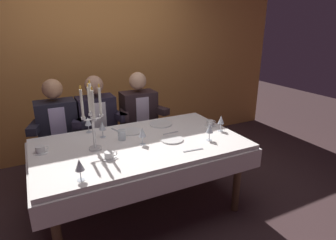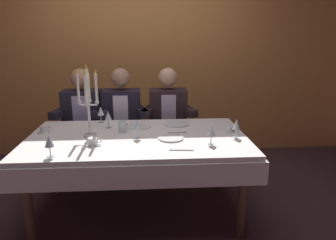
# 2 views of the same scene
# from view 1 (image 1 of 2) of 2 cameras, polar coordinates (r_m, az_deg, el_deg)

# --- Properties ---
(ground_plane) EXTENTS (12.00, 12.00, 0.00)m
(ground_plane) POSITION_cam_1_polar(r_m,az_deg,el_deg) (3.01, -5.19, -17.49)
(ground_plane) COLOR #412D2E
(back_wall) EXTENTS (6.00, 0.12, 2.70)m
(back_wall) POSITION_cam_1_polar(r_m,az_deg,el_deg) (4.05, -14.74, 12.16)
(back_wall) COLOR #D98E45
(back_wall) RESTS_ON ground_plane
(dining_table) EXTENTS (1.94, 1.14, 0.74)m
(dining_table) POSITION_cam_1_polar(r_m,az_deg,el_deg) (2.69, -5.58, -6.78)
(dining_table) COLOR white
(dining_table) RESTS_ON ground_plane
(candelabra) EXTENTS (0.19, 0.19, 0.62)m
(candelabra) POSITION_cam_1_polar(r_m,az_deg,el_deg) (2.46, -15.08, 0.51)
(candelabra) COLOR silver
(candelabra) RESTS_ON dining_table
(dinner_plate_0) EXTENTS (0.23, 0.23, 0.01)m
(dinner_plate_0) POSITION_cam_1_polar(r_m,az_deg,el_deg) (2.89, -7.54, -2.33)
(dinner_plate_0) COLOR white
(dinner_plate_0) RESTS_ON dining_table
(dinner_plate_1) EXTENTS (0.22, 0.22, 0.01)m
(dinner_plate_1) POSITION_cam_1_polar(r_m,az_deg,el_deg) (2.67, 0.81, -3.97)
(dinner_plate_1) COLOR white
(dinner_plate_1) RESTS_ON dining_table
(dinner_plate_2) EXTENTS (0.25, 0.25, 0.01)m
(dinner_plate_2) POSITION_cam_1_polar(r_m,az_deg,el_deg) (3.07, -1.49, -0.82)
(dinner_plate_2) COLOR white
(dinner_plate_2) RESTS_ON dining_table
(wine_glass_0) EXTENTS (0.07, 0.07, 0.16)m
(wine_glass_0) POSITION_cam_1_polar(r_m,az_deg,el_deg) (2.77, -13.21, -1.17)
(wine_glass_0) COLOR silver
(wine_glass_0) RESTS_ON dining_table
(wine_glass_1) EXTENTS (0.07, 0.07, 0.16)m
(wine_glass_1) POSITION_cam_1_polar(r_m,az_deg,el_deg) (2.93, -15.92, -0.32)
(wine_glass_1) COLOR silver
(wine_glass_1) RESTS_ON dining_table
(wine_glass_2) EXTENTS (0.07, 0.07, 0.16)m
(wine_glass_2) POSITION_cam_1_polar(r_m,az_deg,el_deg) (2.06, -17.52, -8.82)
(wine_glass_2) COLOR silver
(wine_glass_2) RESTS_ON dining_table
(wine_glass_3) EXTENTS (0.07, 0.07, 0.16)m
(wine_glass_3) POSITION_cam_1_polar(r_m,az_deg,el_deg) (2.65, 8.44, -1.76)
(wine_glass_3) COLOR silver
(wine_glass_3) RESTS_ON dining_table
(wine_glass_4) EXTENTS (0.07, 0.07, 0.16)m
(wine_glass_4) POSITION_cam_1_polar(r_m,az_deg,el_deg) (2.91, 10.71, -0.05)
(wine_glass_4) COLOR silver
(wine_glass_4) RESTS_ON dining_table
(wine_glass_5) EXTENTS (0.07, 0.07, 0.16)m
(wine_glass_5) POSITION_cam_1_polar(r_m,az_deg,el_deg) (2.55, -5.19, -2.59)
(wine_glass_5) COLOR silver
(wine_glass_5) RESTS_ON dining_table
(water_tumbler_0) EXTENTS (0.07, 0.07, 0.10)m
(water_tumbler_0) POSITION_cam_1_polar(r_m,az_deg,el_deg) (2.69, -9.37, -3.01)
(water_tumbler_0) COLOR silver
(water_tumbler_0) RESTS_ON dining_table
(coffee_cup_0) EXTENTS (0.13, 0.12, 0.06)m
(coffee_cup_0) POSITION_cam_1_polar(r_m,az_deg,el_deg) (2.36, -11.82, -7.10)
(coffee_cup_0) COLOR white
(coffee_cup_0) RESTS_ON dining_table
(coffee_cup_1) EXTENTS (0.13, 0.12, 0.06)m
(coffee_cup_1) POSITION_cam_1_polar(r_m,az_deg,el_deg) (3.07, 8.54, -0.67)
(coffee_cup_1) COLOR white
(coffee_cup_1) RESTS_ON dining_table
(coffee_cup_2) EXTENTS (0.13, 0.12, 0.06)m
(coffee_cup_2) POSITION_cam_1_polar(r_m,az_deg,el_deg) (2.64, -24.48, -5.53)
(coffee_cup_2) COLOR white
(coffee_cup_2) RESTS_ON dining_table
(fork_0) EXTENTS (0.17, 0.03, 0.01)m
(fork_0) POSITION_cam_1_polar(r_m,az_deg,el_deg) (2.83, 0.54, -2.65)
(fork_0) COLOR #B7B7BC
(fork_0) RESTS_ON dining_table
(knife_1) EXTENTS (0.19, 0.04, 0.01)m
(knife_1) POSITION_cam_1_polar(r_m,az_deg,el_deg) (2.47, 5.12, -6.11)
(knife_1) COLOR #B7B7BC
(knife_1) RESTS_ON dining_table
(fork_2) EXTENTS (0.07, 0.17, 0.01)m
(fork_2) POSITION_cam_1_polar(r_m,az_deg,el_deg) (2.95, -10.49, -2.08)
(fork_2) COLOR #B7B7BC
(fork_2) RESTS_ON dining_table
(seated_diner_0) EXTENTS (0.63, 0.48, 1.24)m
(seated_diner_0) POSITION_cam_1_polar(r_m,az_deg,el_deg) (3.34, -21.59, -0.79)
(seated_diner_0) COLOR brown
(seated_diner_0) RESTS_ON ground_plane
(seated_diner_1) EXTENTS (0.63, 0.48, 1.24)m
(seated_diner_1) POSITION_cam_1_polar(r_m,az_deg,el_deg) (3.39, -14.27, 0.31)
(seated_diner_1) COLOR brown
(seated_diner_1) RESTS_ON ground_plane
(seated_diner_2) EXTENTS (0.63, 0.48, 1.24)m
(seated_diner_2) POSITION_cam_1_polar(r_m,az_deg,el_deg) (3.53, -5.98, 1.54)
(seated_diner_2) COLOR brown
(seated_diner_2) RESTS_ON ground_plane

